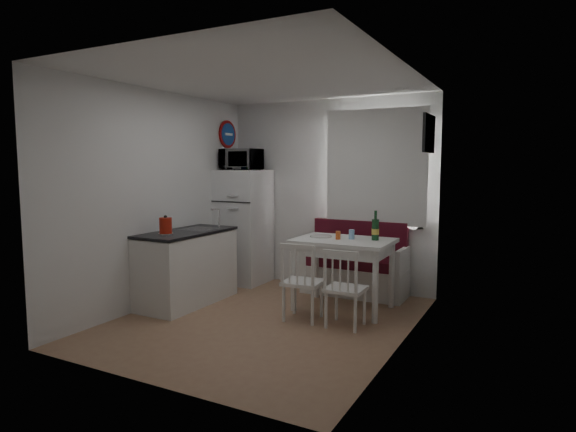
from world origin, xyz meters
name	(u,v)px	position (x,y,z in m)	size (l,w,h in m)	color
floor	(265,321)	(0.00, 0.00, 0.00)	(3.00, 3.50, 0.02)	#A27456
ceiling	(264,78)	(0.00, 0.00, 2.60)	(3.00, 3.50, 0.02)	white
wall_back	(328,194)	(0.00, 1.75, 1.30)	(3.00, 0.02, 2.60)	white
wall_front	(146,219)	(0.00, -1.75, 1.30)	(3.00, 0.02, 2.60)	white
wall_left	(158,198)	(-1.50, 0.00, 1.30)	(0.02, 3.50, 2.60)	white
wall_right	(404,209)	(1.50, 0.00, 1.30)	(0.02, 3.50, 2.60)	white
window	(377,171)	(0.70, 1.72, 1.62)	(1.22, 0.06, 1.47)	white
curtain	(376,167)	(0.70, 1.65, 1.68)	(1.35, 0.02, 1.50)	white
kitchen_counter	(187,267)	(-1.20, 0.16, 0.46)	(0.62, 1.32, 1.16)	white
wall_sign	(228,134)	(-1.47, 1.45, 2.15)	(0.40, 0.40, 0.03)	#1A479D
picture_frame	(428,134)	(1.48, 1.10, 2.05)	(0.04, 0.52, 0.42)	black
bench	(355,270)	(0.49, 1.51, 0.32)	(1.35, 0.52, 0.97)	white
dining_table	(343,247)	(0.60, 0.81, 0.74)	(1.12, 0.79, 0.84)	white
chair_left	(299,273)	(0.35, 0.15, 0.54)	(0.44, 0.42, 0.47)	white
chair_right	(343,280)	(0.85, 0.15, 0.52)	(0.40, 0.38, 0.45)	white
fridge	(244,227)	(-1.18, 1.40, 0.82)	(0.65, 0.65, 1.63)	white
microwave	(241,160)	(-1.18, 1.35, 1.78)	(0.54, 0.37, 0.30)	white
kettle	(166,226)	(-1.15, -0.27, 1.01)	(0.17, 0.17, 0.23)	#B21C0E
wine_bottle	(375,225)	(0.95, 0.91, 1.01)	(0.09, 0.09, 0.34)	#164520
drinking_glass_orange	(338,235)	(0.55, 0.76, 0.89)	(0.06, 0.06, 0.10)	orange
drinking_glass_blue	(352,234)	(0.68, 0.86, 0.89)	(0.07, 0.07, 0.11)	#8CBDEF
plate	(321,236)	(0.30, 0.83, 0.85)	(0.26, 0.26, 0.02)	white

